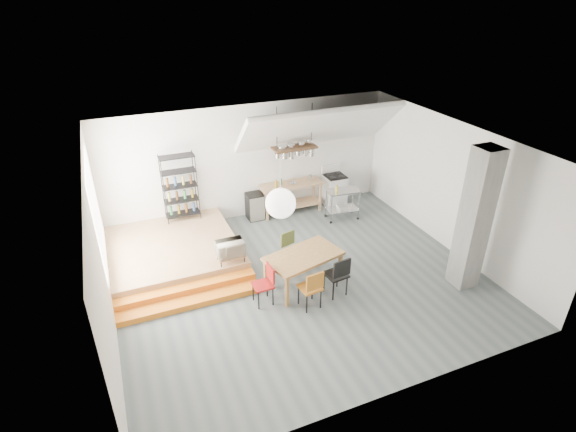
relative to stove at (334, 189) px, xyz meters
name	(u,v)px	position (x,y,z in m)	size (l,w,h in m)	color
floor	(300,279)	(-2.50, -3.16, -0.48)	(8.00, 8.00, 0.00)	#525D5F
wall_back	(250,162)	(-2.50, 0.34, 1.12)	(8.00, 0.04, 3.20)	silver
wall_left	(100,257)	(-6.50, -3.16, 1.12)	(0.04, 7.00, 3.20)	silver
wall_right	(452,187)	(1.50, -3.16, 1.12)	(0.04, 7.00, 3.20)	silver
ceiling	(303,145)	(-2.50, -3.16, 2.72)	(8.00, 7.00, 0.02)	white
slope_ceiling	(319,127)	(-0.70, -0.26, 2.07)	(4.40, 1.80, 0.15)	white
window_pane	(96,212)	(-6.48, -1.66, 1.32)	(0.02, 2.50, 2.20)	white
platform	(174,251)	(-5.00, -1.16, -0.28)	(3.00, 3.00, 0.40)	#A67F53
step_lower	(191,302)	(-5.00, -3.11, -0.41)	(3.00, 0.35, 0.13)	orange
step_upper	(187,290)	(-5.00, -2.76, -0.35)	(3.00, 0.35, 0.27)	orange
concrete_column	(475,220)	(0.80, -4.66, 1.12)	(0.50, 0.50, 3.20)	slate
kitchen_counter	(291,193)	(-1.40, -0.01, 0.15)	(1.80, 0.60, 0.91)	#A67F53
stove	(334,189)	(0.00, 0.00, 0.00)	(0.60, 0.60, 1.18)	white
pot_rack	(296,150)	(-1.37, -0.23, 1.50)	(1.20, 0.50, 1.43)	#432C1B
wire_shelving	(180,187)	(-4.50, 0.04, 0.85)	(0.88, 0.38, 1.80)	black
microwave_shelf	(231,255)	(-3.90, -2.41, 0.07)	(0.60, 0.40, 0.16)	#A67F53
paper_lantern	(281,203)	(-3.11, -3.50, 1.72)	(0.60, 0.60, 0.60)	white
dining_table	(304,258)	(-2.53, -3.36, 0.21)	(1.81, 1.29, 0.78)	brown
chair_mustard	(312,286)	(-2.70, -4.16, 0.07)	(0.46, 0.46, 0.92)	#B36B1E
chair_black	(338,273)	(-2.01, -3.99, 0.09)	(0.49, 0.49, 0.95)	black
chair_olive	(291,247)	(-2.51, -2.59, 0.05)	(0.51, 0.51, 0.89)	#596730
chair_red	(266,281)	(-3.50, -3.61, 0.04)	(0.41, 0.41, 0.87)	#A61817
rolling_cart	(343,200)	(-0.22, -0.91, 0.09)	(0.94, 0.60, 0.88)	silver
mini_fridge	(255,206)	(-2.50, 0.04, -0.10)	(0.45, 0.45, 0.76)	black
microwave	(230,248)	(-3.90, -2.41, 0.25)	(0.61, 0.41, 0.33)	beige
bowl	(293,183)	(-1.38, -0.06, 0.45)	(0.20, 0.20, 0.05)	silver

